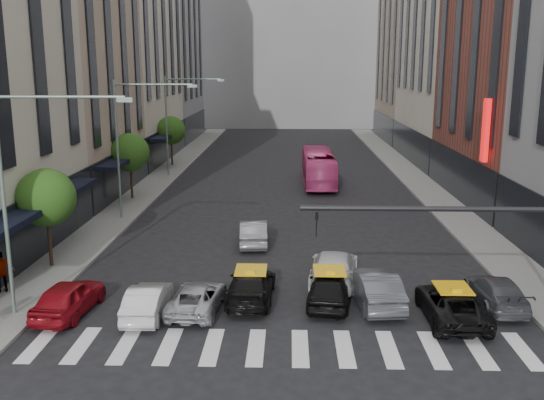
# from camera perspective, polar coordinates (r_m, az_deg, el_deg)

# --- Properties ---
(ground) EXTENTS (160.00, 160.00, 0.00)m
(ground) POSITION_cam_1_polar(r_m,az_deg,el_deg) (21.26, 1.06, -15.51)
(ground) COLOR black
(ground) RESTS_ON ground
(sidewalk_left) EXTENTS (3.00, 96.00, 0.15)m
(sidewalk_left) POSITION_cam_1_polar(r_m,az_deg,el_deg) (51.11, -11.56, 1.06)
(sidewalk_left) COLOR slate
(sidewalk_left) RESTS_ON ground
(sidewalk_right) EXTENTS (3.00, 96.00, 0.15)m
(sidewalk_right) POSITION_cam_1_polar(r_m,az_deg,el_deg) (51.04, 14.46, 0.89)
(sidewalk_right) COLOR slate
(sidewalk_right) RESTS_ON ground
(building_left_b) EXTENTS (8.00, 16.00, 24.00)m
(building_left_b) POSITION_cam_1_polar(r_m,az_deg,el_deg) (49.86, -19.07, 14.15)
(building_left_b) COLOR tan
(building_left_b) RESTS_ON ground
(building_left_d) EXTENTS (8.00, 18.00, 30.00)m
(building_left_d) POSITION_cam_1_polar(r_m,az_deg,el_deg) (85.66, -10.28, 15.65)
(building_left_d) COLOR gray
(building_left_d) RESTS_ON ground
(building_right_b) EXTENTS (8.00, 18.00, 26.00)m
(building_right_b) POSITION_cam_1_polar(r_m,az_deg,el_deg) (48.86, 22.64, 15.11)
(building_right_b) COLOR brown
(building_right_b) RESTS_ON ground
(building_right_d) EXTENTS (8.00, 18.00, 28.00)m
(building_right_d) POSITION_cam_1_polar(r_m,az_deg,el_deg) (85.54, 13.47, 14.85)
(building_right_d) COLOR tan
(building_right_d) RESTS_ON ground
(building_far) EXTENTS (30.00, 10.00, 36.00)m
(building_far) POSITION_cam_1_polar(r_m,az_deg,el_deg) (104.08, 1.64, 16.90)
(building_far) COLOR gray
(building_far) RESTS_ON ground
(tree_near) EXTENTS (2.88, 2.88, 4.95)m
(tree_near) POSITION_cam_1_polar(r_m,az_deg,el_deg) (31.79, -20.48, 0.21)
(tree_near) COLOR black
(tree_near) RESTS_ON sidewalk_left
(tree_mid) EXTENTS (2.88, 2.88, 4.95)m
(tree_mid) POSITION_cam_1_polar(r_m,az_deg,el_deg) (46.77, -13.21, 4.38)
(tree_mid) COLOR black
(tree_mid) RESTS_ON sidewalk_left
(tree_far) EXTENTS (2.88, 2.88, 4.95)m
(tree_far) POSITION_cam_1_polar(r_m,az_deg,el_deg) (62.26, -9.49, 6.48)
(tree_far) COLOR black
(tree_far) RESTS_ON sidewalk_left
(streetlamp_near) EXTENTS (5.38, 0.25, 9.00)m
(streetlamp_near) POSITION_cam_1_polar(r_m,az_deg,el_deg) (25.28, -22.20, 2.28)
(streetlamp_near) COLOR gray
(streetlamp_near) RESTS_ON sidewalk_left
(streetlamp_mid) EXTENTS (5.38, 0.25, 9.00)m
(streetlamp_mid) POSITION_cam_1_polar(r_m,az_deg,el_deg) (40.30, -13.10, 6.36)
(streetlamp_mid) COLOR gray
(streetlamp_mid) RESTS_ON sidewalk_left
(streetlamp_far) EXTENTS (5.38, 0.25, 9.00)m
(streetlamp_far) POSITION_cam_1_polar(r_m,az_deg,el_deg) (55.86, -8.96, 8.15)
(streetlamp_far) COLOR gray
(streetlamp_far) RESTS_ON sidewalk_left
(traffic_signal) EXTENTS (10.10, 0.20, 6.00)m
(traffic_signal) POSITION_cam_1_polar(r_m,az_deg,el_deg) (20.07, 23.69, -4.52)
(traffic_signal) COLOR black
(traffic_signal) RESTS_ON ground
(liberty_sign) EXTENTS (0.30, 0.70, 4.00)m
(liberty_sign) POSITION_cam_1_polar(r_m,az_deg,el_deg) (40.91, 19.47, 6.20)
(liberty_sign) COLOR red
(liberty_sign) RESTS_ON ground
(car_red) EXTENTS (2.16, 4.43, 1.45)m
(car_red) POSITION_cam_1_polar(r_m,az_deg,el_deg) (26.43, -18.58, -8.68)
(car_red) COLOR maroon
(car_red) RESTS_ON ground
(car_white_front) EXTENTS (1.43, 4.02, 1.32)m
(car_white_front) POSITION_cam_1_polar(r_m,az_deg,el_deg) (25.46, -11.62, -9.25)
(car_white_front) COLOR silver
(car_white_front) RESTS_ON ground
(car_silver) EXTENTS (2.25, 4.34, 1.17)m
(car_silver) POSITION_cam_1_polar(r_m,az_deg,el_deg) (25.65, -7.09, -9.09)
(car_silver) COLOR #AFB0B5
(car_silver) RESTS_ON ground
(taxi_left) EXTENTS (2.10, 4.81, 1.38)m
(taxi_left) POSITION_cam_1_polar(r_m,az_deg,el_deg) (26.49, -1.98, -8.05)
(taxi_left) COLOR black
(taxi_left) RESTS_ON ground
(taxi_center) EXTENTS (2.25, 4.55, 1.49)m
(taxi_center) POSITION_cam_1_polar(r_m,az_deg,el_deg) (26.21, 5.40, -8.20)
(taxi_center) COLOR black
(taxi_center) RESTS_ON ground
(car_grey_mid) EXTENTS (2.11, 4.83, 1.55)m
(car_grey_mid) POSITION_cam_1_polar(r_m,az_deg,el_deg) (26.42, 9.66, -8.09)
(car_grey_mid) COLOR #44464C
(car_grey_mid) RESTS_ON ground
(taxi_right) EXTENTS (2.24, 4.83, 1.34)m
(taxi_right) POSITION_cam_1_polar(r_m,az_deg,el_deg) (25.59, 16.56, -9.39)
(taxi_right) COLOR black
(taxi_right) RESTS_ON ground
(car_grey_curb) EXTENTS (1.81, 4.45, 1.29)m
(car_grey_curb) POSITION_cam_1_polar(r_m,az_deg,el_deg) (27.61, 20.35, -8.08)
(car_grey_curb) COLOR #44474C
(car_grey_curb) RESTS_ON ground
(car_row2_left) EXTENTS (1.80, 4.43, 1.43)m
(car_row2_left) POSITION_cam_1_polar(r_m,az_deg,el_deg) (34.58, -1.77, -3.06)
(car_row2_left) COLOR #939297
(car_row2_left) RESTS_ON ground
(car_row2_right) EXTENTS (2.76, 5.49, 1.53)m
(car_row2_right) POSITION_cam_1_polar(r_m,az_deg,el_deg) (28.68, 5.87, -6.32)
(car_row2_right) COLOR silver
(car_row2_right) RESTS_ON ground
(bus) EXTENTS (2.59, 10.67, 2.97)m
(bus) POSITION_cam_1_polar(r_m,az_deg,el_deg) (52.22, 4.39, 3.08)
(bus) COLOR #CD3C7B
(bus) RESTS_ON ground
(pedestrian_far) EXTENTS (1.18, 0.91, 1.86)m
(pedestrian_far) POSITION_cam_1_polar(r_m,az_deg,el_deg) (29.50, -24.10, -6.20)
(pedestrian_far) COLOR gray
(pedestrian_far) RESTS_ON sidewalk_left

